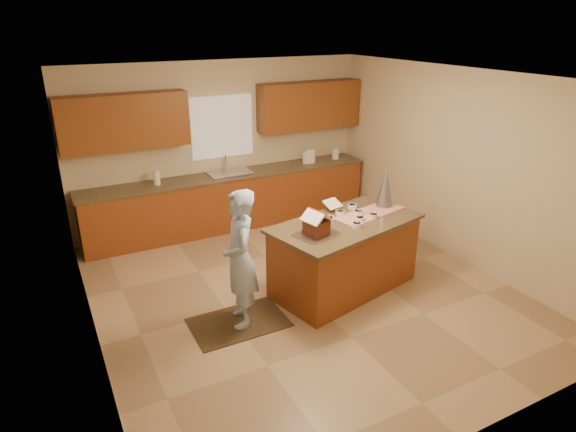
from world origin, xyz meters
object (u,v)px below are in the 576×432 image
object	(u,v)px
tinsel_tree	(385,186)
gingerbread_house	(316,225)
island_base	(344,257)
boy	(240,259)

from	to	relation	value
tinsel_tree	gingerbread_house	size ratio (longest dim) A/B	1.64
island_base	boy	distance (m)	1.53
tinsel_tree	gingerbread_house	xyz separation A→B (m)	(-1.30, -0.41, -0.15)
island_base	gingerbread_house	xyz separation A→B (m)	(-0.54, -0.18, 0.62)
island_base	tinsel_tree	bearing A→B (deg)	3.67
tinsel_tree	boy	xyz separation A→B (m)	(-2.24, -0.35, -0.40)
island_base	boy	xyz separation A→B (m)	(-1.48, -0.12, 0.37)
tinsel_tree	boy	distance (m)	2.30
tinsel_tree	boy	size ratio (longest dim) A/B	0.35
island_base	gingerbread_house	size ratio (longest dim) A/B	5.38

